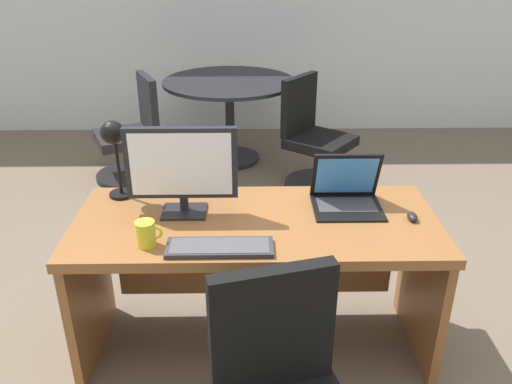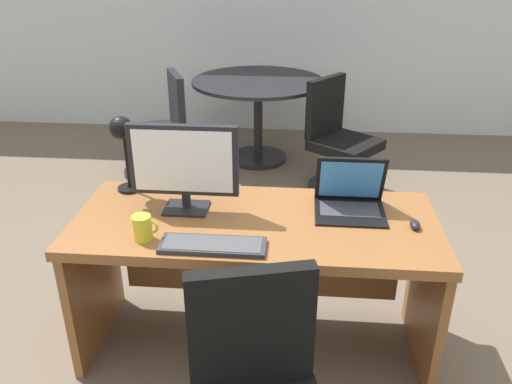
{
  "view_description": "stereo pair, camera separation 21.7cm",
  "coord_description": "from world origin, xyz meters",
  "px_view_note": "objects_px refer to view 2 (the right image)",
  "views": [
    {
      "loc": [
        -0.03,
        -2.05,
        1.85
      ],
      "look_at": [
        0.0,
        0.03,
        0.84
      ],
      "focal_mm": 36.52,
      "sensor_mm": 36.0,
      "label": 1
    },
    {
      "loc": [
        0.18,
        -2.04,
        1.85
      ],
      "look_at": [
        0.0,
        0.03,
        0.84
      ],
      "focal_mm": 36.52,
      "sensor_mm": 36.0,
      "label": 2
    }
  ],
  "objects_px": {
    "keyboard": "(213,245)",
    "coffee_mug": "(143,228)",
    "meeting_table": "(258,100)",
    "desk": "(256,251)",
    "meeting_chair_near": "(339,147)",
    "monitor": "(183,163)",
    "desk_lamp": "(122,138)",
    "laptop": "(350,193)",
    "mouse": "(415,225)",
    "meeting_chair_far": "(161,136)"
  },
  "relations": [
    {
      "from": "desk",
      "to": "meeting_chair_near",
      "type": "bearing_deg",
      "value": 75.09
    },
    {
      "from": "mouse",
      "to": "meeting_chair_near",
      "type": "xyz_separation_m",
      "value": [
        -0.19,
        1.95,
        -0.39
      ]
    },
    {
      "from": "laptop",
      "to": "desk_lamp",
      "type": "distance_m",
      "value": 1.1
    },
    {
      "from": "laptop",
      "to": "mouse",
      "type": "relative_size",
      "value": 4.15
    },
    {
      "from": "keyboard",
      "to": "meeting_chair_far",
      "type": "xyz_separation_m",
      "value": [
        -0.86,
        2.37,
        -0.4
      ]
    },
    {
      "from": "coffee_mug",
      "to": "meeting_table",
      "type": "distance_m",
      "value": 2.71
    },
    {
      "from": "meeting_chair_near",
      "to": "monitor",
      "type": "bearing_deg",
      "value": -114.04
    },
    {
      "from": "mouse",
      "to": "meeting_chair_far",
      "type": "height_order",
      "value": "meeting_chair_far"
    },
    {
      "from": "coffee_mug",
      "to": "meeting_table",
      "type": "bearing_deg",
      "value": 84.6
    },
    {
      "from": "keyboard",
      "to": "coffee_mug",
      "type": "height_order",
      "value": "coffee_mug"
    },
    {
      "from": "keyboard",
      "to": "desk_lamp",
      "type": "relative_size",
      "value": 1.11
    },
    {
      "from": "desk",
      "to": "meeting_chair_near",
      "type": "xyz_separation_m",
      "value": [
        0.5,
        1.89,
        -0.18
      ]
    },
    {
      "from": "desk",
      "to": "meeting_table",
      "type": "relative_size",
      "value": 1.4
    },
    {
      "from": "mouse",
      "to": "desk_lamp",
      "type": "distance_m",
      "value": 1.4
    },
    {
      "from": "keyboard",
      "to": "mouse",
      "type": "height_order",
      "value": "mouse"
    },
    {
      "from": "desk",
      "to": "desk_lamp",
      "type": "bearing_deg",
      "value": 163.8
    },
    {
      "from": "laptop",
      "to": "meeting_chair_near",
      "type": "relative_size",
      "value": 0.36
    },
    {
      "from": "mouse",
      "to": "meeting_chair_far",
      "type": "distance_m",
      "value": 2.76
    },
    {
      "from": "desk",
      "to": "laptop",
      "type": "relative_size",
      "value": 5.15
    },
    {
      "from": "desk_lamp",
      "to": "laptop",
      "type": "bearing_deg",
      "value": -4.35
    },
    {
      "from": "laptop",
      "to": "keyboard",
      "type": "xyz_separation_m",
      "value": [
        -0.58,
        -0.4,
        -0.07
      ]
    },
    {
      "from": "laptop",
      "to": "mouse",
      "type": "bearing_deg",
      "value": -31.32
    },
    {
      "from": "desk_lamp",
      "to": "meeting_chair_far",
      "type": "relative_size",
      "value": 0.45
    },
    {
      "from": "meeting_table",
      "to": "meeting_chair_near",
      "type": "bearing_deg",
      "value": -38.04
    },
    {
      "from": "desk",
      "to": "monitor",
      "type": "distance_m",
      "value": 0.54
    },
    {
      "from": "laptop",
      "to": "mouse",
      "type": "height_order",
      "value": "laptop"
    },
    {
      "from": "desk",
      "to": "coffee_mug",
      "type": "relative_size",
      "value": 14.88
    },
    {
      "from": "coffee_mug",
      "to": "meeting_chair_near",
      "type": "bearing_deg",
      "value": 66.03
    },
    {
      "from": "meeting_chair_near",
      "to": "desk_lamp",
      "type": "bearing_deg",
      "value": -124.27
    },
    {
      "from": "meeting_chair_far",
      "to": "monitor",
      "type": "bearing_deg",
      "value": -71.68
    },
    {
      "from": "desk_lamp",
      "to": "coffee_mug",
      "type": "relative_size",
      "value": 3.55
    },
    {
      "from": "keyboard",
      "to": "coffee_mug",
      "type": "distance_m",
      "value": 0.3
    },
    {
      "from": "monitor",
      "to": "meeting_chair_near",
      "type": "xyz_separation_m",
      "value": [
        0.83,
        1.86,
        -0.6
      ]
    },
    {
      "from": "mouse",
      "to": "desk_lamp",
      "type": "height_order",
      "value": "desk_lamp"
    },
    {
      "from": "laptop",
      "to": "meeting_chair_far",
      "type": "height_order",
      "value": "laptop"
    },
    {
      "from": "meeting_chair_near",
      "to": "laptop",
      "type": "bearing_deg",
      "value": -92.48
    },
    {
      "from": "meeting_table",
      "to": "desk",
      "type": "bearing_deg",
      "value": -85.41
    },
    {
      "from": "mouse",
      "to": "keyboard",
      "type": "bearing_deg",
      "value": -164.47
    },
    {
      "from": "monitor",
      "to": "desk_lamp",
      "type": "xyz_separation_m",
      "value": [
        -0.33,
        0.16,
        0.05
      ]
    },
    {
      "from": "keyboard",
      "to": "mouse",
      "type": "xyz_separation_m",
      "value": [
        0.85,
        0.24,
        0.01
      ]
    },
    {
      "from": "laptop",
      "to": "monitor",
      "type": "bearing_deg",
      "value": -173.88
    },
    {
      "from": "keyboard",
      "to": "meeting_table",
      "type": "height_order",
      "value": "meeting_table"
    },
    {
      "from": "desk",
      "to": "coffee_mug",
      "type": "bearing_deg",
      "value": -150.62
    },
    {
      "from": "keyboard",
      "to": "desk_lamp",
      "type": "xyz_separation_m",
      "value": [
        -0.5,
        0.48,
        0.27
      ]
    },
    {
      "from": "keyboard",
      "to": "coffee_mug",
      "type": "relative_size",
      "value": 3.93
    },
    {
      "from": "laptop",
      "to": "meeting_table",
      "type": "relative_size",
      "value": 0.27
    },
    {
      "from": "desk",
      "to": "desk_lamp",
      "type": "height_order",
      "value": "desk_lamp"
    },
    {
      "from": "monitor",
      "to": "mouse",
      "type": "height_order",
      "value": "monitor"
    },
    {
      "from": "monitor",
      "to": "laptop",
      "type": "distance_m",
      "value": 0.77
    },
    {
      "from": "coffee_mug",
      "to": "meeting_chair_far",
      "type": "xyz_separation_m",
      "value": [
        -0.56,
        2.33,
        -0.44
      ]
    }
  ]
}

